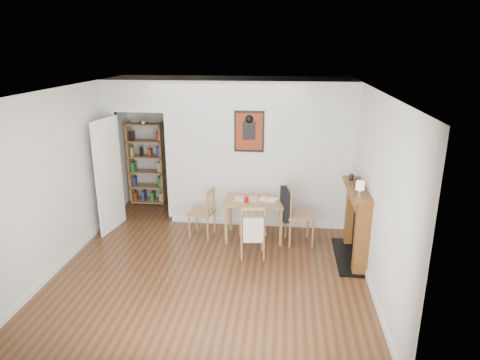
# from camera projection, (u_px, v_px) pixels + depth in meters

# --- Properties ---
(ground) EXTENTS (5.20, 5.20, 0.00)m
(ground) POSITION_uv_depth(u_px,v_px,m) (215.00, 258.00, 6.68)
(ground) COLOR #55331B
(ground) RESTS_ON ground
(room_shell) EXTENTS (5.20, 5.20, 5.20)m
(room_shell) POSITION_uv_depth(u_px,v_px,m) (232.00, 156.00, 7.55)
(room_shell) COLOR silver
(room_shell) RESTS_ON ground
(dining_table) EXTENTS (1.01, 0.64, 0.69)m
(dining_table) POSITION_uv_depth(u_px,v_px,m) (255.00, 205.00, 7.20)
(dining_table) COLOR #885F3F
(dining_table) RESTS_ON ground
(chair_left) EXTENTS (0.51, 0.51, 0.87)m
(chair_left) POSITION_uv_depth(u_px,v_px,m) (202.00, 212.00, 7.34)
(chair_left) COLOR #A37C4C
(chair_left) RESTS_ON ground
(chair_right) EXTENTS (0.63, 0.57, 0.98)m
(chair_right) POSITION_uv_depth(u_px,v_px,m) (298.00, 214.00, 7.06)
(chair_right) COLOR #A37C4C
(chair_right) RESTS_ON ground
(chair_front) EXTENTS (0.49, 0.54, 0.88)m
(chair_front) POSITION_uv_depth(u_px,v_px,m) (252.00, 230.00, 6.62)
(chair_front) COLOR #A37C4C
(chair_front) RESTS_ON ground
(bookshelf) EXTENTS (0.72, 0.29, 1.70)m
(bookshelf) POSITION_uv_depth(u_px,v_px,m) (147.00, 164.00, 8.77)
(bookshelf) COLOR #885F3F
(bookshelf) RESTS_ON ground
(fireplace) EXTENTS (0.45, 1.25, 1.16)m
(fireplace) POSITION_uv_depth(u_px,v_px,m) (357.00, 221.00, 6.51)
(fireplace) COLOR brown
(fireplace) RESTS_ON ground
(red_glass) EXTENTS (0.08, 0.08, 0.10)m
(red_glass) POSITION_uv_depth(u_px,v_px,m) (246.00, 200.00, 7.06)
(red_glass) COLOR maroon
(red_glass) RESTS_ON dining_table
(orange_fruit) EXTENTS (0.07, 0.07, 0.07)m
(orange_fruit) POSITION_uv_depth(u_px,v_px,m) (266.00, 197.00, 7.19)
(orange_fruit) COLOR orange
(orange_fruit) RESTS_ON dining_table
(placemat) EXTENTS (0.39, 0.30, 0.00)m
(placemat) POSITION_uv_depth(u_px,v_px,m) (246.00, 199.00, 7.22)
(placemat) COLOR #EEE5C4
(placemat) RESTS_ON dining_table
(notebook) EXTENTS (0.35, 0.30, 0.01)m
(notebook) POSITION_uv_depth(u_px,v_px,m) (269.00, 199.00, 7.19)
(notebook) COLOR white
(notebook) RESTS_ON dining_table
(mantel_lamp) EXTENTS (0.12, 0.12, 0.19)m
(mantel_lamp) POSITION_uv_depth(u_px,v_px,m) (360.00, 186.00, 6.01)
(mantel_lamp) COLOR silver
(mantel_lamp) RESTS_ON fireplace
(ceramic_jar_a) EXTENTS (0.10, 0.10, 0.12)m
(ceramic_jar_a) POSITION_uv_depth(u_px,v_px,m) (358.00, 182.00, 6.39)
(ceramic_jar_a) COLOR black
(ceramic_jar_a) RESTS_ON fireplace
(ceramic_jar_b) EXTENTS (0.08, 0.08, 0.10)m
(ceramic_jar_b) POSITION_uv_depth(u_px,v_px,m) (351.00, 177.00, 6.67)
(ceramic_jar_b) COLOR black
(ceramic_jar_b) RESTS_ON fireplace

